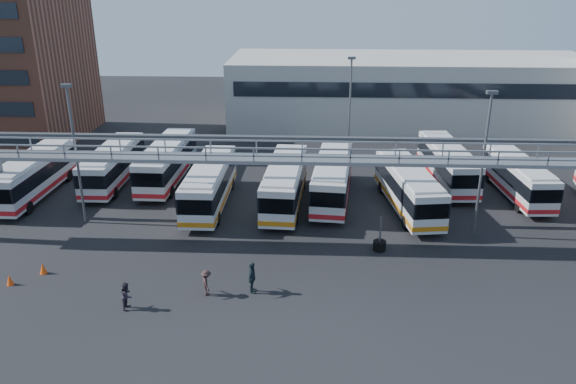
{
  "coord_description": "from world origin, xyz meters",
  "views": [
    {
      "loc": [
        0.68,
        -29.01,
        17.21
      ],
      "look_at": [
        -0.94,
        6.0,
        3.46
      ],
      "focal_mm": 35.0,
      "sensor_mm": 36.0,
      "label": 1
    }
  ],
  "objects_px": {
    "pedestrian_b": "(127,295)",
    "pedestrian_c": "(207,283)",
    "light_pole_back": "(350,106)",
    "bus_6": "(408,187)",
    "bus_5": "(333,177)",
    "light_pole_mid": "(483,158)",
    "bus_0": "(33,174)",
    "pedestrian_d": "(252,278)",
    "bus_3": "(210,183)",
    "tire_stack": "(379,245)",
    "bus_7": "(447,163)",
    "bus_1": "(113,164)",
    "cone_left": "(10,280)",
    "light_pole_left": "(75,148)",
    "bus_2": "(167,161)",
    "cone_right": "(43,268)",
    "bus_8": "(518,176)",
    "bus_4": "(285,182)"
  },
  "relations": [
    {
      "from": "bus_8",
      "to": "pedestrian_b",
      "type": "distance_m",
      "value": 32.12
    },
    {
      "from": "bus_3",
      "to": "tire_stack",
      "type": "bearing_deg",
      "value": -29.32
    },
    {
      "from": "light_pole_left",
      "to": "pedestrian_c",
      "type": "relative_size",
      "value": 6.53
    },
    {
      "from": "bus_4",
      "to": "bus_6",
      "type": "relative_size",
      "value": 1.01
    },
    {
      "from": "bus_4",
      "to": "pedestrian_d",
      "type": "height_order",
      "value": "bus_4"
    },
    {
      "from": "light_pole_left",
      "to": "bus_1",
      "type": "distance_m",
      "value": 9.02
    },
    {
      "from": "bus_4",
      "to": "light_pole_mid",
      "type": "bearing_deg",
      "value": -17.29
    },
    {
      "from": "light_pole_back",
      "to": "bus_6",
      "type": "height_order",
      "value": "light_pole_back"
    },
    {
      "from": "bus_3",
      "to": "pedestrian_d",
      "type": "relative_size",
      "value": 5.94
    },
    {
      "from": "bus_2",
      "to": "pedestrian_b",
      "type": "relative_size",
      "value": 7.24
    },
    {
      "from": "bus_1",
      "to": "bus_8",
      "type": "relative_size",
      "value": 1.03
    },
    {
      "from": "pedestrian_c",
      "to": "cone_left",
      "type": "bearing_deg",
      "value": 68.91
    },
    {
      "from": "bus_6",
      "to": "pedestrian_d",
      "type": "distance_m",
      "value": 16.64
    },
    {
      "from": "light_pole_left",
      "to": "light_pole_mid",
      "type": "relative_size",
      "value": 1.0
    },
    {
      "from": "pedestrian_c",
      "to": "pedestrian_d",
      "type": "height_order",
      "value": "pedestrian_d"
    },
    {
      "from": "bus_7",
      "to": "pedestrian_d",
      "type": "relative_size",
      "value": 5.95
    },
    {
      "from": "light_pole_left",
      "to": "light_pole_mid",
      "type": "distance_m",
      "value": 28.02
    },
    {
      "from": "pedestrian_b",
      "to": "cone_right",
      "type": "xyz_separation_m",
      "value": [
        -6.37,
        3.51,
        -0.45
      ]
    },
    {
      "from": "bus_1",
      "to": "pedestrian_c",
      "type": "bearing_deg",
      "value": -57.75
    },
    {
      "from": "light_pole_mid",
      "to": "light_pole_back",
      "type": "bearing_deg",
      "value": 118.07
    },
    {
      "from": "bus_0",
      "to": "pedestrian_d",
      "type": "height_order",
      "value": "bus_0"
    },
    {
      "from": "light_pole_mid",
      "to": "pedestrian_d",
      "type": "bearing_deg",
      "value": -151.06
    },
    {
      "from": "bus_7",
      "to": "pedestrian_b",
      "type": "distance_m",
      "value": 29.9
    },
    {
      "from": "pedestrian_b",
      "to": "pedestrian_c",
      "type": "bearing_deg",
      "value": -67.77
    },
    {
      "from": "pedestrian_c",
      "to": "light_pole_left",
      "type": "bearing_deg",
      "value": 30.13
    },
    {
      "from": "bus_8",
      "to": "tire_stack",
      "type": "height_order",
      "value": "bus_8"
    },
    {
      "from": "bus_7",
      "to": "pedestrian_d",
      "type": "bearing_deg",
      "value": -132.33
    },
    {
      "from": "bus_3",
      "to": "cone_left",
      "type": "bearing_deg",
      "value": -127.47
    },
    {
      "from": "light_pole_back",
      "to": "pedestrian_b",
      "type": "distance_m",
      "value": 28.81
    },
    {
      "from": "bus_8",
      "to": "pedestrian_b",
      "type": "bearing_deg",
      "value": -149.88
    },
    {
      "from": "bus_3",
      "to": "bus_7",
      "type": "xyz_separation_m",
      "value": [
        19.64,
        5.95,
        -0.02
      ]
    },
    {
      "from": "light_pole_left",
      "to": "bus_5",
      "type": "xyz_separation_m",
      "value": [
        18.3,
        5.38,
        -3.81
      ]
    },
    {
      "from": "light_pole_left",
      "to": "bus_8",
      "type": "distance_m",
      "value": 34.29
    },
    {
      "from": "light_pole_back",
      "to": "bus_1",
      "type": "distance_m",
      "value": 21.72
    },
    {
      "from": "bus_6",
      "to": "pedestrian_c",
      "type": "relative_size",
      "value": 7.24
    },
    {
      "from": "light_pole_left",
      "to": "bus_0",
      "type": "distance_m",
      "value": 8.67
    },
    {
      "from": "bus_8",
      "to": "pedestrian_c",
      "type": "distance_m",
      "value": 27.87
    },
    {
      "from": "bus_7",
      "to": "tire_stack",
      "type": "distance_m",
      "value": 14.94
    },
    {
      "from": "cone_left",
      "to": "bus_4",
      "type": "bearing_deg",
      "value": 39.87
    },
    {
      "from": "bus_5",
      "to": "light_pole_mid",
      "type": "bearing_deg",
      "value": -27.72
    },
    {
      "from": "light_pole_left",
      "to": "pedestrian_c",
      "type": "xyz_separation_m",
      "value": [
        10.77,
        -9.5,
        -4.95
      ]
    },
    {
      "from": "bus_2",
      "to": "cone_right",
      "type": "bearing_deg",
      "value": -101.53
    },
    {
      "from": "pedestrian_b",
      "to": "light_pole_back",
      "type": "bearing_deg",
      "value": -26.68
    },
    {
      "from": "light_pole_back",
      "to": "bus_1",
      "type": "height_order",
      "value": "light_pole_back"
    },
    {
      "from": "light_pole_back",
      "to": "bus_5",
      "type": "distance_m",
      "value": 9.58
    },
    {
      "from": "cone_left",
      "to": "bus_2",
      "type": "bearing_deg",
      "value": 74.16
    },
    {
      "from": "bus_6",
      "to": "tire_stack",
      "type": "xyz_separation_m",
      "value": [
        -2.85,
        -7.08,
        -1.45
      ]
    },
    {
      "from": "bus_2",
      "to": "bus_3",
      "type": "relative_size",
      "value": 1.02
    },
    {
      "from": "bus_3",
      "to": "pedestrian_d",
      "type": "xyz_separation_m",
      "value": [
        4.66,
        -12.72,
        -0.95
      ]
    },
    {
      "from": "light_pole_back",
      "to": "cone_right",
      "type": "height_order",
      "value": "light_pole_back"
    }
  ]
}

